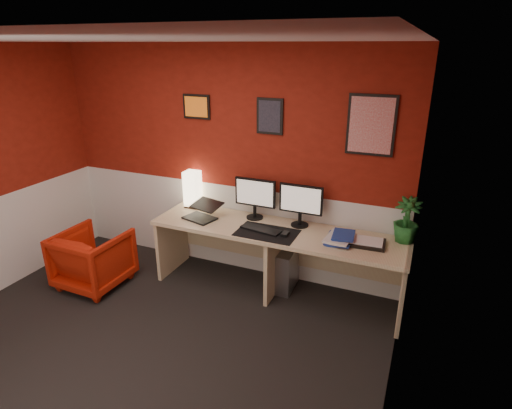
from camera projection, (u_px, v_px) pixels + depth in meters
The scene contains 24 objects.
ground at pixel (135, 357), 3.53m from camera, with size 4.00×3.50×0.01m, color black.
ceiling at pixel (94, 40), 2.64m from camera, with size 4.00×3.50×0.01m, color white.
wall_back at pixel (225, 164), 4.59m from camera, with size 4.00×0.01×2.50m, color maroon.
wall_right at pixel (401, 276), 2.36m from camera, with size 0.01×3.50×2.50m, color maroon.
wainscot_back at pixel (227, 226), 4.85m from camera, with size 4.00×0.01×1.00m, color silver.
wainscot_right at pixel (385, 380), 2.63m from camera, with size 0.01×3.50×1.00m, color silver.
desk at pixel (276, 261), 4.34m from camera, with size 2.60×0.65×0.73m, color tan.
shoji_lamp at pixel (193, 190), 4.74m from camera, with size 0.16×0.16×0.40m, color #FFE5B2.
laptop at pixel (199, 209), 4.43m from camera, with size 0.33×0.23×0.22m, color black.
monitor_left at pixel (255, 192), 4.39m from camera, with size 0.45×0.06×0.58m, color black.
monitor_right at pixel (301, 199), 4.20m from camera, with size 0.45×0.06×0.58m, color black.
desk_mat at pixel (267, 233), 4.13m from camera, with size 0.60×0.38×0.01m, color black.
keyboard at pixel (261, 229), 4.18m from camera, with size 0.42×0.14×0.02m, color black.
mouse at pixel (285, 234), 4.06m from camera, with size 0.06×0.10×0.03m, color black.
book_bottom at pixel (326, 238), 3.99m from camera, with size 0.24×0.32×0.03m, color navy.
book_middle at pixel (327, 235), 3.99m from camera, with size 0.23×0.32×0.02m, color silver.
book_top at pixel (333, 234), 3.96m from camera, with size 0.20×0.27×0.03m, color navy.
zen_tray at pixel (366, 243), 3.90m from camera, with size 0.35×0.25×0.03m, color black.
potted_plant at pixel (407, 220), 3.89m from camera, with size 0.24×0.24×0.43m, color #19591E.
pc_tower at pixel (286, 268), 4.50m from camera, with size 0.20×0.45×0.45m, color #99999E.
armchair at pixel (93, 258), 4.51m from camera, with size 0.66×0.68×0.62m, color #B7200C.
art_left at pixel (197, 107), 4.48m from camera, with size 0.32×0.02×0.26m, color orange.
art_center at pixel (270, 116), 4.19m from camera, with size 0.28×0.02×0.36m, color black.
art_right at pixel (371, 125), 3.83m from camera, with size 0.44×0.02×0.56m, color red.
Camera 1 is at (2.05, -2.21, 2.47)m, focal length 29.34 mm.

